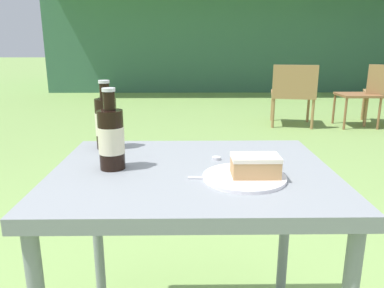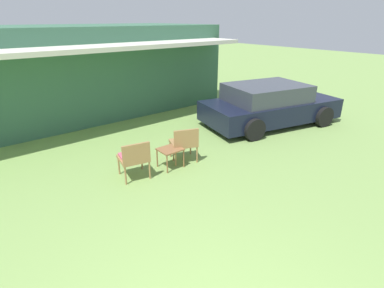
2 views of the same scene
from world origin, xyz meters
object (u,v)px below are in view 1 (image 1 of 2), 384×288
at_px(cola_bottle_near, 111,138).
at_px(cola_bottle_far, 106,122).
at_px(wicker_chair_cushioned, 293,90).
at_px(patio_table, 192,193).
at_px(garden_side_table, 357,98).
at_px(cake_on_plate, 250,171).

xyz_separation_m(cola_bottle_near, cola_bottle_far, (-0.06, 0.23, 0.00)).
bearing_deg(wicker_chair_cushioned, patio_table, 81.37).
xyz_separation_m(garden_side_table, cola_bottle_near, (-2.50, -3.85, 0.43)).
bearing_deg(patio_table, wicker_chair_cushioned, 70.26).
distance_m(cake_on_plate, cola_bottle_far, 0.57).
bearing_deg(cola_bottle_far, cola_bottle_near, -74.87).
xyz_separation_m(patio_table, cola_bottle_near, (-0.24, 0.01, 0.17)).
bearing_deg(patio_table, cola_bottle_far, 141.98).
relative_size(garden_side_table, patio_table, 0.59).
distance_m(garden_side_table, patio_table, 4.48).
height_order(wicker_chair_cushioned, cake_on_plate, wicker_chair_cushioned).
bearing_deg(patio_table, cake_on_plate, -29.98).
distance_m(wicker_chair_cushioned, cake_on_plate, 4.21).
bearing_deg(cola_bottle_near, wicker_chair_cushioned, 67.17).
xyz_separation_m(patio_table, cake_on_plate, (0.16, -0.09, 0.10)).
bearing_deg(cola_bottle_near, garden_side_table, 57.07).
bearing_deg(cake_on_plate, wicker_chair_cushioned, 72.72).
height_order(patio_table, cola_bottle_far, cola_bottle_far).
height_order(wicker_chair_cushioned, patio_table, wicker_chair_cushioned).
relative_size(cake_on_plate, cola_bottle_near, 0.96).
bearing_deg(cola_bottle_far, wicker_chair_cushioned, 65.08).
relative_size(patio_table, cake_on_plate, 3.59).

